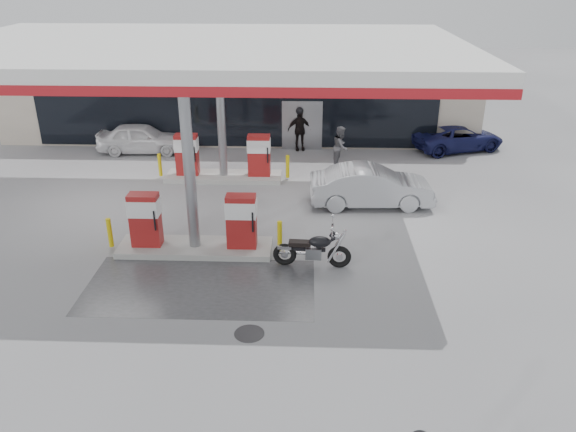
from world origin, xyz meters
name	(u,v)px	position (x,y,z in m)	size (l,w,h in m)	color
ground	(181,286)	(0.00, 0.00, 0.00)	(90.00, 90.00, 0.00)	gray
wet_patch	(200,286)	(0.50, 0.00, 0.00)	(6.00, 3.00, 0.00)	#4C4C4F
drain_cover	(249,334)	(2.00, -2.00, 0.00)	(0.70, 0.70, 0.01)	#38383A
store_building	(244,86)	(0.01, 15.94, 2.01)	(22.00, 8.22, 4.00)	beige
canopy	(202,52)	(0.00, 5.00, 5.27)	(16.00, 10.02, 5.51)	silver
pump_island_near	(194,229)	(0.00, 2.00, 0.71)	(5.14, 1.30, 1.78)	#9E9E99
pump_island_far	(223,162)	(0.00, 8.00, 0.71)	(5.14, 1.30, 1.78)	#9E9E99
parked_motorcycle	(313,250)	(3.48, 1.20, 0.50)	(2.19, 0.84, 1.12)	black
sedan_white	(141,138)	(-4.12, 11.20, 0.65)	(1.54, 3.82, 1.30)	white
attendant	(341,147)	(4.63, 9.66, 0.85)	(0.82, 0.64, 1.69)	#545459
hatchback_silver	(371,186)	(5.50, 5.60, 0.70)	(1.48, 4.24, 1.40)	#ABADB3
parked_car_left	(62,121)	(-8.82, 14.00, 0.64)	(1.80, 4.43, 1.29)	#162349
parked_car_right	(458,137)	(10.00, 12.11, 0.58)	(1.91, 4.14, 1.15)	#171B4F
biker_walking	(299,130)	(2.89, 11.80, 0.92)	(1.08, 0.45, 1.84)	black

